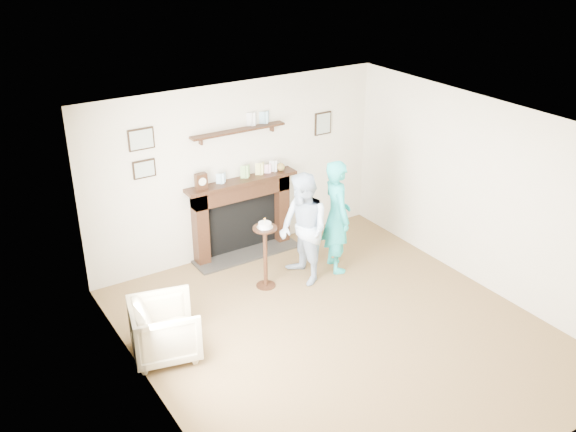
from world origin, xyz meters
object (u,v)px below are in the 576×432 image
(armchair, at_px, (167,353))
(woman, at_px, (335,267))
(pedestal_table, at_px, (265,245))
(man, at_px, (303,279))

(armchair, bearing_deg, woman, -64.94)
(armchair, distance_m, pedestal_table, 1.92)
(armchair, relative_size, pedestal_table, 0.73)
(armchair, bearing_deg, man, -62.93)
(man, relative_size, pedestal_table, 1.52)
(pedestal_table, bearing_deg, armchair, -158.49)
(armchair, xyz_separation_m, pedestal_table, (1.69, 0.66, 0.62))
(armchair, height_order, pedestal_table, pedestal_table)
(man, distance_m, woman, 0.56)
(armchair, xyz_separation_m, man, (2.20, 0.54, 0.00))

